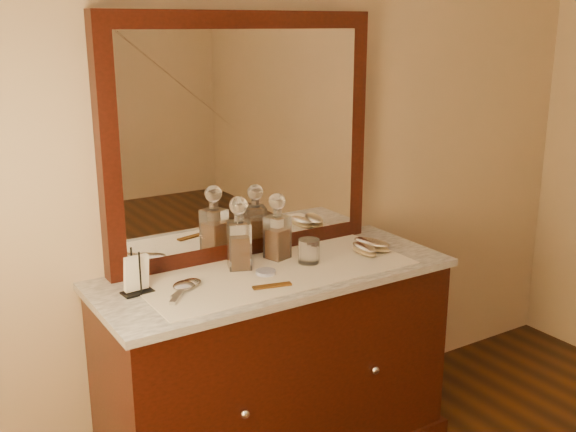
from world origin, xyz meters
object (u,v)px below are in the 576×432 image
at_px(mirror_frame, 243,138).
at_px(brush_near, 364,249).
at_px(dresser_cabinet, 275,369).
at_px(decanter_right, 277,233).
at_px(pin_dish, 266,272).
at_px(hand_mirror_outer, 183,287).
at_px(decanter_left, 239,241).
at_px(napkin_rack, 137,276).
at_px(hand_mirror_inner, 189,284).
at_px(comb, 272,286).
at_px(brush_far, 372,245).

xyz_separation_m(mirror_frame, brush_near, (0.42, -0.29, -0.48)).
relative_size(dresser_cabinet, decanter_right, 5.00).
relative_size(pin_dish, decanter_right, 0.28).
distance_m(decanter_right, hand_mirror_outer, 0.50).
xyz_separation_m(pin_dish, decanter_left, (-0.05, 0.12, 0.11)).
distance_m(decanter_left, decanter_right, 0.19).
height_order(dresser_cabinet, pin_dish, pin_dish).
distance_m(napkin_rack, hand_mirror_inner, 0.20).
height_order(mirror_frame, napkin_rack, mirror_frame).
relative_size(brush_near, hand_mirror_inner, 0.86).
bearing_deg(napkin_rack, brush_near, -6.18).
bearing_deg(hand_mirror_inner, brush_near, -4.02).
distance_m(dresser_cabinet, brush_near, 0.63).
height_order(decanter_left, brush_near, decanter_left).
bearing_deg(comb, brush_near, 25.33).
distance_m(decanter_left, brush_near, 0.56).
relative_size(pin_dish, brush_near, 0.50).
bearing_deg(comb, pin_dish, 82.54).
height_order(comb, hand_mirror_outer, hand_mirror_outer).
height_order(dresser_cabinet, mirror_frame, mirror_frame).
relative_size(mirror_frame, decanter_left, 4.05).
distance_m(mirror_frame, hand_mirror_outer, 0.68).
bearing_deg(comb, decanter_right, 68.28).
distance_m(comb, hand_mirror_outer, 0.33).
bearing_deg(brush_far, decanter_left, 169.44).
distance_m(pin_dish, hand_mirror_outer, 0.34).
bearing_deg(napkin_rack, mirror_frame, 18.23).
height_order(comb, hand_mirror_inner, hand_mirror_inner).
xyz_separation_m(decanter_right, hand_mirror_outer, (-0.48, -0.12, -0.10)).
distance_m(dresser_cabinet, mirror_frame, 0.97).
distance_m(mirror_frame, decanter_right, 0.42).
bearing_deg(hand_mirror_inner, mirror_frame, 32.12).
height_order(decanter_right, hand_mirror_inner, decanter_right).
height_order(hand_mirror_outer, hand_mirror_inner, hand_mirror_outer).
relative_size(dresser_cabinet, brush_far, 7.34).
bearing_deg(comb, hand_mirror_outer, 165.82).
relative_size(dresser_cabinet, mirror_frame, 1.17).
bearing_deg(decanter_left, dresser_cabinet, -40.80).
distance_m(mirror_frame, pin_dish, 0.56).
height_order(dresser_cabinet, hand_mirror_outer, hand_mirror_outer).
bearing_deg(hand_mirror_inner, comb, -32.78).
xyz_separation_m(napkin_rack, hand_mirror_outer, (0.15, -0.07, -0.05)).
relative_size(comb, decanter_right, 0.53).
bearing_deg(mirror_frame, decanter_right, -57.82).
relative_size(mirror_frame, brush_far, 6.29).
relative_size(mirror_frame, pin_dish, 15.18).
height_order(pin_dish, brush_near, brush_near).
relative_size(decanter_left, brush_far, 1.55).
bearing_deg(pin_dish, brush_near, -1.99).
distance_m(pin_dish, decanter_left, 0.17).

